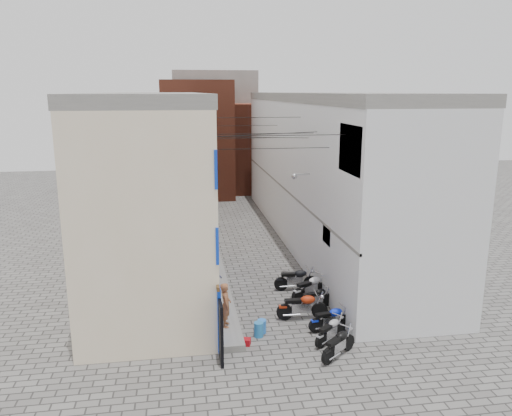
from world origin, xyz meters
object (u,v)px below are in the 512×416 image
motorcycle_d (302,305)px  person_a (226,305)px  motorcycle_f (311,286)px  motorcycle_b (331,329)px  red_crate (245,342)px  motorcycle_g (296,278)px  motorcycle_c (331,317)px  person_b (215,275)px  water_jug_near (259,329)px  motorcycle_a (339,343)px  water_jug_far (262,326)px  motorcycle_e (316,297)px

motorcycle_d → person_a: 3.29m
motorcycle_d → motorcycle_f: 2.08m
motorcycle_b → motorcycle_d: 2.12m
motorcycle_b → person_a: size_ratio=1.00×
motorcycle_d → red_crate: bearing=-52.7°
motorcycle_g → person_a: size_ratio=1.17×
motorcycle_c → person_b: bearing=-141.6°
water_jug_near → motorcycle_b: bearing=-18.2°
motorcycle_a → person_b: 6.98m
motorcycle_c → water_jug_far: 2.71m
motorcycle_g → red_crate: motorcycle_g is taller
motorcycle_a → motorcycle_f: 5.03m
motorcycle_b → motorcycle_d: size_ratio=0.83×
motorcycle_d → person_a: bearing=-75.7°
motorcycle_f → motorcycle_g: 1.20m
motorcycle_a → water_jug_near: bearing=-165.1°
motorcycle_e → water_jug_near: 3.58m
motorcycle_f → motorcycle_g: bearing=172.8°
motorcycle_f → person_b: bearing=-127.1°
motorcycle_b → motorcycle_a: bearing=-39.7°
motorcycle_e → motorcycle_g: bearing=176.4°
motorcycle_b → motorcycle_e: bearing=137.2°
motorcycle_d → water_jug_near: size_ratio=3.75×
motorcycle_c → motorcycle_g: 4.20m
motorcycle_b → person_b: (-3.92, 4.71, 0.60)m
person_a → water_jug_far: person_a is taller
person_b → person_a: bearing=-170.7°
person_b → motorcycle_b: bearing=-133.9°
motorcycle_c → motorcycle_a: bearing=-19.4°
motorcycle_e → motorcycle_f: motorcycle_f is taller
motorcycle_e → water_jug_far: motorcycle_e is taller
motorcycle_c → red_crate: bearing=-89.4°
person_a → motorcycle_e: bearing=-66.1°
person_a → person_b: 3.30m
motorcycle_a → motorcycle_d: bearing=151.6°
motorcycle_g → person_b: person_b is taller
motorcycle_d → motorcycle_b: bearing=18.5°
motorcycle_c → motorcycle_g: motorcycle_g is taller
motorcycle_a → person_b: bearing=176.0°
motorcycle_d → motorcycle_f: size_ratio=1.02×
red_crate → water_jug_near: bearing=43.5°
motorcycle_a → water_jug_far: 3.22m
motorcycle_f → water_jug_near: motorcycle_f is taller
motorcycle_e → motorcycle_f: bearing=165.5°
motorcycle_f → water_jug_far: 3.91m
person_a → water_jug_far: (1.36, -0.29, -0.86)m
person_a → water_jug_far: bearing=-99.7°
motorcycle_e → red_crate: (-3.45, -2.71, -0.39)m
motorcycle_e → red_crate: bearing=-66.3°
motorcycle_d → motorcycle_a: bearing=12.5°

